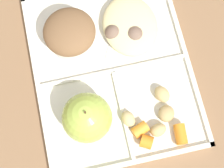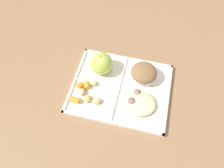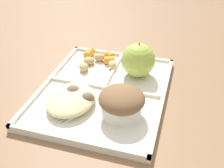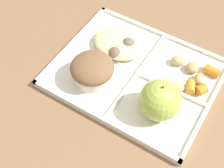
% 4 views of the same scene
% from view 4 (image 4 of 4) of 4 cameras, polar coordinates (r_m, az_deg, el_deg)
% --- Properties ---
extents(ground, '(6.00, 6.00, 0.00)m').
position_cam_4_polar(ground, '(0.74, 4.14, 1.44)').
color(ground, '#846042').
extents(lunch_tray, '(0.36, 0.29, 0.02)m').
position_cam_4_polar(lunch_tray, '(0.73, 4.22, 1.69)').
color(lunch_tray, silver).
rests_on(lunch_tray, ground).
extents(green_apple, '(0.09, 0.09, 0.09)m').
position_cam_4_polar(green_apple, '(0.64, 8.64, -2.91)').
color(green_apple, '#A8C14C').
rests_on(green_apple, lunch_tray).
extents(bran_muffin, '(0.10, 0.10, 0.06)m').
position_cam_4_polar(bran_muffin, '(0.69, -3.56, 2.50)').
color(bran_muffin, silver).
rests_on(bran_muffin, lunch_tray).
extents(carrot_slice_diagonal, '(0.04, 0.02, 0.02)m').
position_cam_4_polar(carrot_slice_diagonal, '(0.75, 17.55, 2.27)').
color(carrot_slice_diagonal, orange).
rests_on(carrot_slice_diagonal, lunch_tray).
extents(carrot_slice_back, '(0.03, 0.03, 0.02)m').
position_cam_4_polar(carrot_slice_back, '(0.71, 13.93, -0.55)').
color(carrot_slice_back, orange).
rests_on(carrot_slice_back, lunch_tray).
extents(carrot_slice_near_corner, '(0.03, 0.03, 0.02)m').
position_cam_4_polar(carrot_slice_near_corner, '(0.71, 15.80, -0.98)').
color(carrot_slice_near_corner, orange).
rests_on(carrot_slice_near_corner, lunch_tray).
extents(potato_chunk_small, '(0.04, 0.04, 0.02)m').
position_cam_4_polar(potato_chunk_small, '(0.75, 14.27, 2.84)').
color(potato_chunk_small, tan).
rests_on(potato_chunk_small, lunch_tray).
extents(potato_chunk_large, '(0.04, 0.03, 0.02)m').
position_cam_4_polar(potato_chunk_large, '(0.75, 11.83, 4.11)').
color(potato_chunk_large, tan).
rests_on(potato_chunk_large, lunch_tray).
extents(potato_chunk_wedge, '(0.03, 0.03, 0.02)m').
position_cam_4_polar(potato_chunk_wedge, '(0.73, 15.43, 0.91)').
color(potato_chunk_wedge, tan).
rests_on(potato_chunk_wedge, lunch_tray).
extents(potato_chunk_browned, '(0.04, 0.03, 0.02)m').
position_cam_4_polar(potato_chunk_browned, '(0.71, 11.71, -0.61)').
color(potato_chunk_browned, tan).
rests_on(potato_chunk_browned, lunch_tray).
extents(egg_noodle_pile, '(0.13, 0.11, 0.03)m').
position_cam_4_polar(egg_noodle_pile, '(0.77, 1.32, 7.41)').
color(egg_noodle_pile, beige).
rests_on(egg_noodle_pile, lunch_tray).
extents(meatball_front, '(0.03, 0.03, 0.03)m').
position_cam_4_polar(meatball_front, '(0.76, 2.89, 7.09)').
color(meatball_front, '#755B4C').
rests_on(meatball_front, lunch_tray).
extents(meatball_side, '(0.03, 0.03, 0.03)m').
position_cam_4_polar(meatball_side, '(0.75, 0.49, 5.54)').
color(meatball_side, '#755B4C').
rests_on(meatball_side, lunch_tray).
extents(plastic_fork, '(0.13, 0.07, 0.00)m').
position_cam_4_polar(plastic_fork, '(0.77, -0.49, 6.02)').
color(plastic_fork, white).
rests_on(plastic_fork, lunch_tray).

